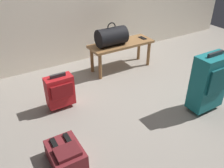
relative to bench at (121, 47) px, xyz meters
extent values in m
plane|color=gray|center=(-0.17, -0.95, -0.36)|extent=(6.60, 6.60, 0.00)
cube|color=olive|center=(0.00, 0.00, 0.05)|extent=(1.00, 0.36, 0.04)
cylinder|color=olive|center=(-0.44, -0.13, -0.16)|extent=(0.05, 0.05, 0.39)
cylinder|color=olive|center=(0.44, -0.13, -0.16)|extent=(0.05, 0.05, 0.39)
cylinder|color=olive|center=(-0.44, 0.13, -0.16)|extent=(0.05, 0.05, 0.39)
cylinder|color=olive|center=(0.44, 0.13, -0.16)|extent=(0.05, 0.05, 0.39)
cylinder|color=black|center=(-0.17, 0.00, 0.20)|extent=(0.44, 0.26, 0.26)
torus|color=black|center=(-0.17, 0.00, 0.34)|extent=(0.14, 0.02, 0.14)
cube|color=black|center=(0.39, -0.01, 0.07)|extent=(0.07, 0.14, 0.01)
cube|color=black|center=(0.39, -0.01, 0.08)|extent=(0.06, 0.13, 0.00)
cube|color=#14666B|center=(0.27, -1.41, 0.02)|extent=(0.40, 0.21, 0.65)
cube|color=#0E474A|center=(0.27, -1.52, 0.10)|extent=(0.32, 0.02, 0.29)
cube|color=#262628|center=(0.27, -1.41, 0.36)|extent=(0.23, 0.03, 0.04)
cylinder|color=black|center=(0.13, -1.33, -0.33)|extent=(0.02, 0.05, 0.05)
cylinder|color=black|center=(0.41, -1.33, -0.33)|extent=(0.02, 0.05, 0.05)
cube|color=red|center=(-1.18, -0.51, -0.12)|extent=(0.32, 0.16, 0.37)
cube|color=maroon|center=(-1.18, -0.60, -0.08)|extent=(0.26, 0.02, 0.17)
cube|color=#262628|center=(-1.18, -0.51, 0.08)|extent=(0.18, 0.03, 0.04)
cylinder|color=black|center=(-1.29, -0.45, -0.33)|extent=(0.02, 0.05, 0.05)
cylinder|color=black|center=(-1.07, -0.45, -0.33)|extent=(0.02, 0.05, 0.05)
cube|color=maroon|center=(-1.44, -1.32, -0.27)|extent=(0.28, 0.38, 0.17)
cube|color=#55181C|center=(-1.44, -1.39, -0.17)|extent=(0.21, 0.17, 0.04)
cube|color=black|center=(-1.50, -1.25, -0.18)|extent=(0.04, 0.19, 0.02)
cube|color=black|center=(-1.37, -1.25, -0.18)|extent=(0.04, 0.19, 0.02)
camera|label=1|loc=(-1.83, -2.80, 1.37)|focal=37.59mm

